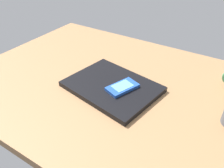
# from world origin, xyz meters

# --- Properties ---
(desk_surface) EXTENTS (1.20, 0.80, 0.03)m
(desk_surface) POSITION_xyz_m (0.00, 0.00, 0.01)
(desk_surface) COLOR olive
(desk_surface) RESTS_ON ground
(laptop_closed) EXTENTS (0.34, 0.28, 0.02)m
(laptop_closed) POSITION_xyz_m (0.03, 0.04, 0.04)
(laptop_closed) COLOR black
(laptop_closed) RESTS_ON desk_surface
(cell_phone_on_laptop) EXTENTS (0.09, 0.12, 0.01)m
(cell_phone_on_laptop) POSITION_xyz_m (-0.01, 0.04, 0.05)
(cell_phone_on_laptop) COLOR #1E479E
(cell_phone_on_laptop) RESTS_ON laptop_closed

